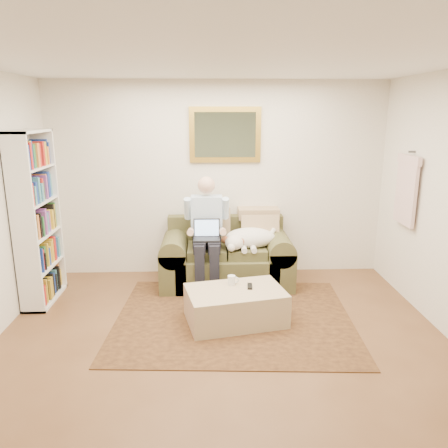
{
  "coord_description": "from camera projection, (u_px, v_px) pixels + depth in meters",
  "views": [
    {
      "loc": [
        -0.13,
        -3.35,
        2.19
      ],
      "look_at": [
        0.05,
        1.47,
        0.95
      ],
      "focal_mm": 35.0,
      "sensor_mm": 36.0,
      "label": 1
    }
  ],
  "objects": [
    {
      "name": "room_shell",
      "position": [
        223.0,
        217.0,
        3.81
      ],
      "size": [
        4.51,
        5.0,
        2.61
      ],
      "color": "brown",
      "rests_on": "ground"
    },
    {
      "name": "rug",
      "position": [
        234.0,
        318.0,
        4.78
      ],
      "size": [
        2.65,
        2.17,
        0.01
      ],
      "primitive_type": "cube",
      "rotation": [
        0.0,
        0.0,
        -0.06
      ],
      "color": "black",
      "rests_on": "room_shell"
    },
    {
      "name": "sofa",
      "position": [
        226.0,
        262.0,
        5.7
      ],
      "size": [
        1.68,
        0.85,
        1.01
      ],
      "color": "brown",
      "rests_on": "room_shell"
    },
    {
      "name": "seated_man",
      "position": [
        207.0,
        235.0,
        5.43
      ],
      "size": [
        0.55,
        0.79,
        1.41
      ],
      "primitive_type": null,
      "color": "#8CB2D8",
      "rests_on": "sofa"
    },
    {
      "name": "laptop",
      "position": [
        207.0,
        234.0,
        5.36
      ],
      "size": [
        0.33,
        0.26,
        0.24
      ],
      "color": "black",
      "rests_on": "seated_man"
    },
    {
      "name": "sleeping_dog",
      "position": [
        250.0,
        238.0,
        5.54
      ],
      "size": [
        0.69,
        0.43,
        0.26
      ],
      "primitive_type": null,
      "color": "white",
      "rests_on": "sofa"
    },
    {
      "name": "ottoman",
      "position": [
        235.0,
        306.0,
        4.65
      ],
      "size": [
        1.12,
        0.84,
        0.37
      ],
      "primitive_type": "cube",
      "rotation": [
        0.0,
        0.0,
        0.21
      ],
      "color": "tan",
      "rests_on": "room_shell"
    },
    {
      "name": "coffee_mug",
      "position": [
        232.0,
        280.0,
        4.74
      ],
      "size": [
        0.08,
        0.08,
        0.1
      ],
      "primitive_type": "cylinder",
      "color": "white",
      "rests_on": "ottoman"
    },
    {
      "name": "tv_remote",
      "position": [
        250.0,
        286.0,
        4.68
      ],
      "size": [
        0.06,
        0.15,
        0.02
      ],
      "primitive_type": "cube",
      "rotation": [
        0.0,
        0.0,
        -0.08
      ],
      "color": "black",
      "rests_on": "ottoman"
    },
    {
      "name": "bookshelf",
      "position": [
        37.0,
        219.0,
        5.01
      ],
      "size": [
        0.28,
        0.8,
        2.0
      ],
      "primitive_type": null,
      "color": "white",
      "rests_on": "room_shell"
    },
    {
      "name": "wall_mirror",
      "position": [
        225.0,
        135.0,
        5.71
      ],
      "size": [
        0.94,
        0.04,
        0.72
      ],
      "color": "gold",
      "rests_on": "room_shell"
    },
    {
      "name": "hanging_shirt",
      "position": [
        407.0,
        186.0,
        5.08
      ],
      "size": [
        0.06,
        0.52,
        0.9
      ],
      "primitive_type": null,
      "color": "beige",
      "rests_on": "room_shell"
    }
  ]
}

